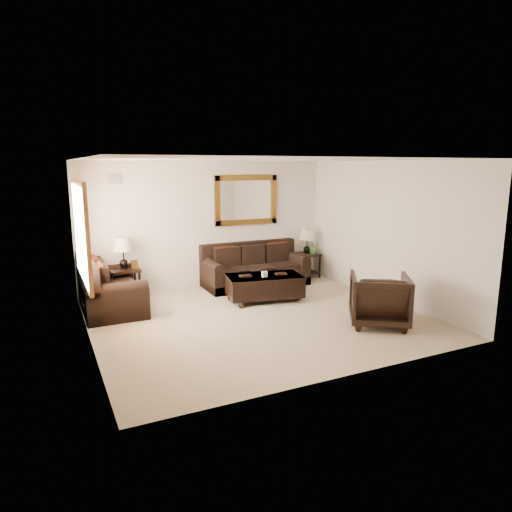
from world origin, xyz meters
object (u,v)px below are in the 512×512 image
loveseat (108,291)px  end_table_left (124,259)px  armchair (379,297)px  sofa (254,270)px  end_table_right (307,246)px  coffee_table (264,285)px

loveseat → end_table_left: (0.41, 0.62, 0.45)m
loveseat → armchair: size_ratio=1.82×
end_table_left → loveseat: bearing=-123.6°
sofa → loveseat: bearing=-171.1°
armchair → loveseat: bearing=-0.8°
loveseat → end_table_right: 4.68m
end_table_right → end_table_left: bearing=-179.7°
armchair → sofa: bearing=-42.9°
coffee_table → end_table_left: bearing=163.5°
end_table_left → end_table_right: 4.21m
sofa → loveseat: (-3.18, -0.50, 0.02)m
end_table_left → end_table_right: bearing=0.3°
end_table_left → armchair: end_table_left is taller
end_table_left → coffee_table: bearing=-27.3°
sofa → end_table_left: 2.81m
loveseat → end_table_right: (4.62, 0.64, 0.39)m
sofa → armchair: size_ratio=2.39×
end_table_right → coffee_table: 2.23m
sofa → end_table_right: end_table_right is taller
loveseat → coffee_table: 2.94m
sofa → armchair: 3.32m
armchair → coffee_table: bearing=-28.8°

